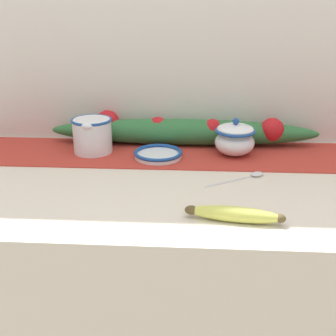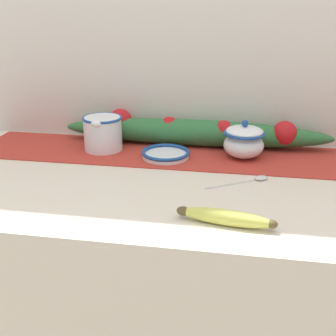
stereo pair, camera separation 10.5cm
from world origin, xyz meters
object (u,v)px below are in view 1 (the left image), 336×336
at_px(sugar_bowl, 235,139).
at_px(banana, 234,214).
at_px(cream_pitcher, 92,134).
at_px(small_dish, 158,154).
at_px(spoon, 253,175).

xyz_separation_m(sugar_bowl, banana, (-0.03, -0.41, -0.04)).
height_order(cream_pitcher, sugar_bowl, sugar_bowl).
bearing_deg(small_dish, banana, -62.84).
xyz_separation_m(cream_pitcher, sugar_bowl, (0.43, -0.00, -0.01)).
bearing_deg(cream_pitcher, small_dish, -10.39).
distance_m(sugar_bowl, small_dish, 0.23).
bearing_deg(sugar_bowl, spoon, -77.61).
bearing_deg(banana, cream_pitcher, 133.79).
relative_size(small_dish, spoon, 0.88).
height_order(banana, spoon, banana).
distance_m(small_dish, spoon, 0.29).
bearing_deg(sugar_bowl, cream_pitcher, 179.88).
bearing_deg(sugar_bowl, small_dish, -170.90).
relative_size(sugar_bowl, small_dish, 0.84).
bearing_deg(banana, spoon, 74.27).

